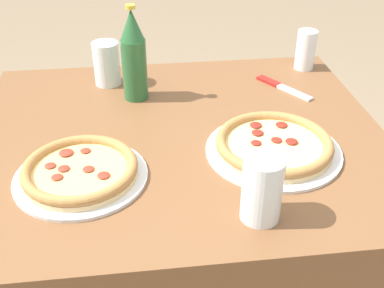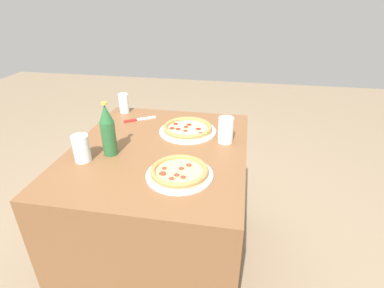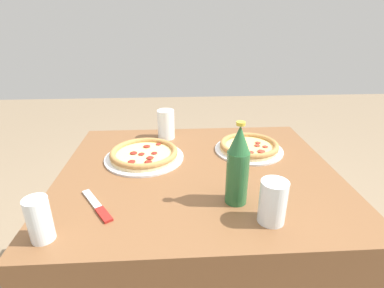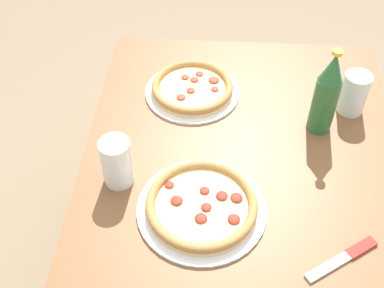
# 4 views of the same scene
# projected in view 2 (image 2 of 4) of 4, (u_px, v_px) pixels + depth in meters

# --- Properties ---
(ground_plane) EXTENTS (8.00, 8.00, 0.00)m
(ground_plane) POSITION_uv_depth(u_px,v_px,m) (165.00, 258.00, 1.84)
(ground_plane) COLOR #847056
(table) EXTENTS (1.01, 0.86, 0.77)m
(table) POSITION_uv_depth(u_px,v_px,m) (162.00, 209.00, 1.66)
(table) COLOR brown
(table) RESTS_ON ground_plane
(pizza_veggie) EXTENTS (0.31, 0.31, 0.04)m
(pizza_veggie) POSITION_uv_depth(u_px,v_px,m) (188.00, 129.00, 1.64)
(pizza_veggie) COLOR silver
(pizza_veggie) RESTS_ON table
(pizza_pepperoni) EXTENTS (0.28, 0.28, 0.04)m
(pizza_pepperoni) POSITION_uv_depth(u_px,v_px,m) (179.00, 172.00, 1.26)
(pizza_pepperoni) COLOR silver
(pizza_pepperoni) RESTS_ON table
(glass_lemonade) EXTENTS (0.08, 0.08, 0.13)m
(glass_lemonade) POSITION_uv_depth(u_px,v_px,m) (226.00, 131.00, 1.52)
(glass_lemonade) COLOR white
(glass_lemonade) RESTS_ON table
(glass_mango_juice) EXTENTS (0.06, 0.06, 0.12)m
(glass_mango_juice) POSITION_uv_depth(u_px,v_px,m) (124.00, 104.00, 1.88)
(glass_mango_juice) COLOR white
(glass_mango_juice) RESTS_ON table
(glass_water) EXTENTS (0.08, 0.08, 0.13)m
(glass_water) POSITION_uv_depth(u_px,v_px,m) (82.00, 149.00, 1.35)
(glass_water) COLOR white
(glass_water) RESTS_ON table
(beer_bottle) EXTENTS (0.07, 0.07, 0.26)m
(beer_bottle) POSITION_uv_depth(u_px,v_px,m) (108.00, 130.00, 1.37)
(beer_bottle) COLOR #286033
(beer_bottle) RESTS_ON table
(knife) EXTENTS (0.13, 0.17, 0.01)m
(knife) POSITION_uv_depth(u_px,v_px,m) (138.00, 119.00, 1.80)
(knife) COLOR maroon
(knife) RESTS_ON table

